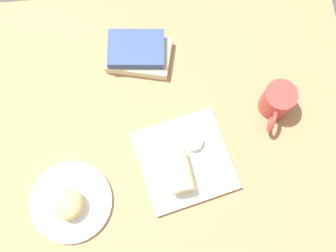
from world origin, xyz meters
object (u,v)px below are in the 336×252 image
at_px(coffee_mug, 277,102).
at_px(round_plate, 71,202).
at_px(scone_pastry, 70,205).
at_px(sauce_cup, 193,141).
at_px(square_plate, 185,160).
at_px(book_stack, 138,53).
at_px(breakfast_wrap, 179,172).

bearing_deg(coffee_mug, round_plate, 20.76).
relative_size(round_plate, scone_pastry, 2.70).
height_order(scone_pastry, sauce_cup, scone_pastry).
bearing_deg(round_plate, coffee_mug, -159.24).
xyz_separation_m(scone_pastry, square_plate, (-0.33, -0.11, -0.04)).
relative_size(book_stack, coffee_mug, 1.53).
relative_size(sauce_cup, coffee_mug, 0.41).
xyz_separation_m(square_plate, book_stack, (0.11, -0.35, 0.02)).
bearing_deg(scone_pastry, square_plate, -162.22).
bearing_deg(book_stack, coffee_mug, 152.94).
xyz_separation_m(scone_pastry, coffee_mug, (-0.61, -0.25, 0.01)).
relative_size(scone_pastry, coffee_mug, 0.61).
bearing_deg(square_plate, sauce_cup, -118.98).
bearing_deg(sauce_cup, coffee_mug, -160.14).
bearing_deg(coffee_mug, square_plate, 26.68).
xyz_separation_m(sauce_cup, book_stack, (0.14, -0.30, 0.00)).
relative_size(round_plate, book_stack, 1.08).
bearing_deg(book_stack, scone_pastry, 64.49).
height_order(scone_pastry, square_plate, scone_pastry).
height_order(scone_pastry, book_stack, scone_pastry).
height_order(sauce_cup, book_stack, book_stack).
xyz_separation_m(square_plate, sauce_cup, (-0.03, -0.05, 0.02)).
distance_m(round_plate, book_stack, 0.49).
distance_m(breakfast_wrap, coffee_mug, 0.36).
bearing_deg(square_plate, round_plate, 15.31).
bearing_deg(coffee_mug, book_stack, -27.06).
xyz_separation_m(round_plate, sauce_cup, (-0.36, -0.14, 0.02)).
height_order(square_plate, sauce_cup, sauce_cup).
bearing_deg(scone_pastry, book_stack, -115.51).
bearing_deg(breakfast_wrap, square_plate, -127.18).
bearing_deg(scone_pastry, coffee_mug, -157.95).
bearing_deg(breakfast_wrap, coffee_mug, -157.35).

